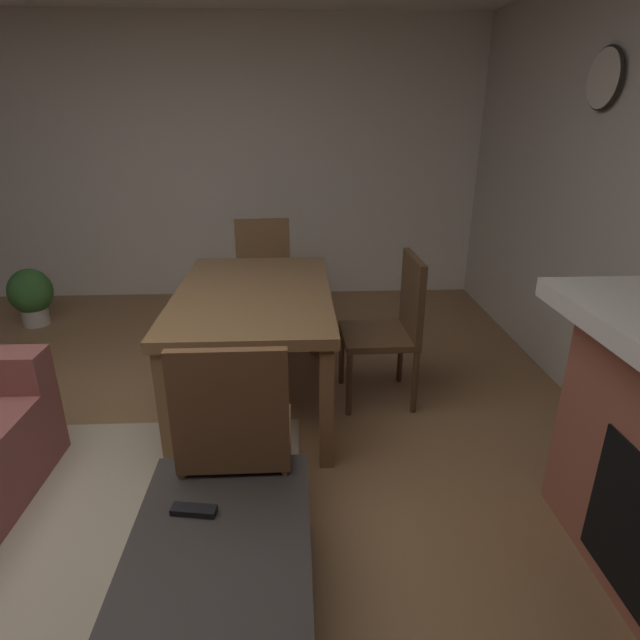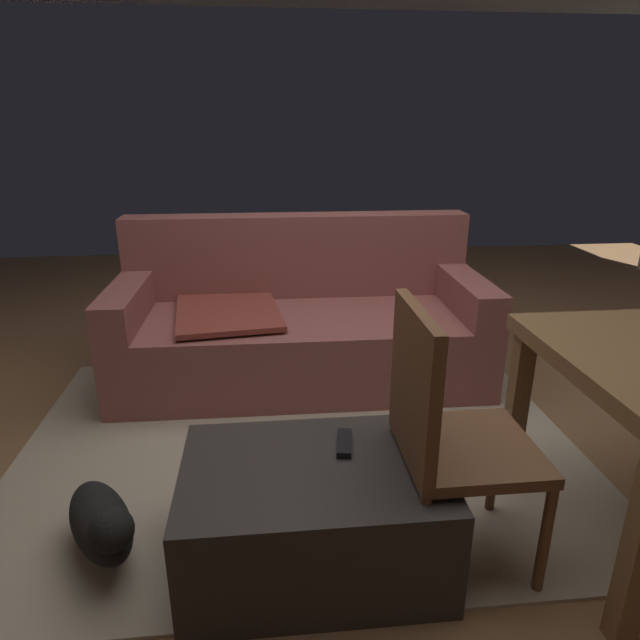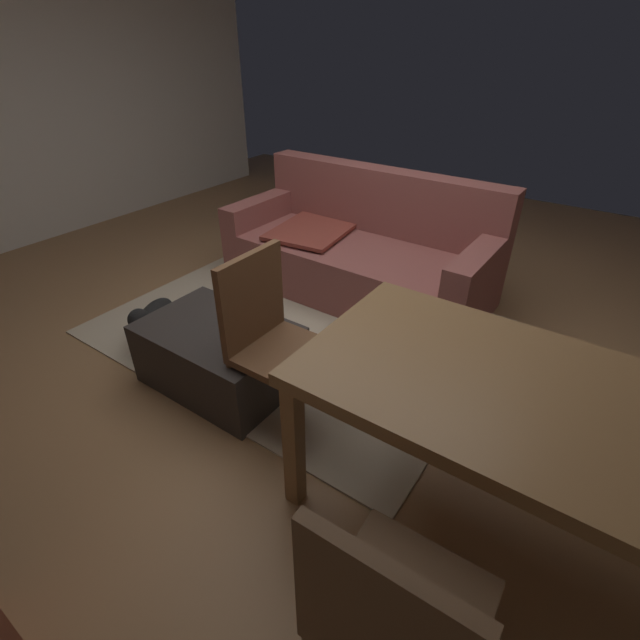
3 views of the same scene
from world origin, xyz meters
TOP-DOWN VIEW (x-y plane):
  - floor at (0.00, 0.00)m, footprint 8.39×8.39m
  - area_rug at (-0.29, 0.04)m, footprint 2.60×2.00m
  - couch at (-0.23, 0.84)m, footprint 2.11×0.94m
  - ottoman_coffee_table at (-0.29, -0.69)m, footprint 0.88×0.61m
  - tv_remote at (-0.17, -0.58)m, footprint 0.07×0.17m
  - dining_chair_west at (0.14, -0.70)m, footprint 0.44×0.44m
  - small_dog at (-1.01, -0.62)m, footprint 0.37×0.49m

SIDE VIEW (x-z plane):
  - floor at x=0.00m, z-range 0.00..0.00m
  - area_rug at x=-0.29m, z-range 0.00..0.01m
  - small_dog at x=-1.01m, z-range 0.03..0.30m
  - ottoman_coffee_table at x=-0.29m, z-range 0.00..0.39m
  - couch at x=-0.23m, z-range -0.14..0.78m
  - tv_remote at x=-0.17m, z-range 0.39..0.41m
  - dining_chair_west at x=0.14m, z-range 0.06..0.99m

